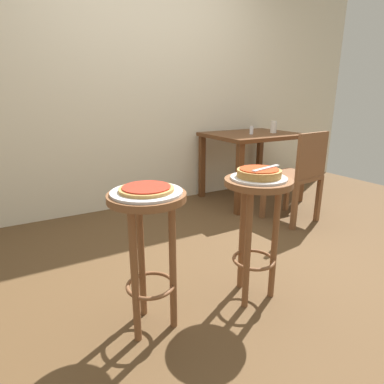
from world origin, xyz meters
TOP-DOWN VIEW (x-y plane):
  - ground_plane at (0.00, 0.00)m, footprint 6.00×6.00m
  - back_wall at (0.00, 1.65)m, footprint 6.00×0.10m
  - stool_foreground at (-0.13, -0.34)m, footprint 0.37×0.37m
  - serving_plate_foreground at (-0.13, -0.34)m, footprint 0.30×0.30m
  - pizza_foreground at (-0.13, -0.34)m, footprint 0.24×0.24m
  - stool_middle at (-0.75, -0.28)m, footprint 0.37×0.37m
  - serving_plate_middle at (-0.75, -0.28)m, footprint 0.33×0.33m
  - pizza_middle at (-0.75, -0.28)m, footprint 0.25×0.25m
  - dining_table at (1.08, 1.15)m, footprint 0.97×0.80m
  - cup_near_edge at (1.30, 1.06)m, footprint 0.07×0.07m
  - condiment_shaker at (1.00, 1.08)m, footprint 0.04×0.04m
  - wooden_chair at (1.00, 0.39)m, footprint 0.44×0.44m
  - pizza_server_knife at (-0.10, -0.36)m, footprint 0.22×0.07m

SIDE VIEW (x-z plane):
  - ground_plane at x=0.00m, z-range 0.00..0.00m
  - wooden_chair at x=1.00m, z-range 0.04..0.89m
  - stool_foreground at x=-0.13m, z-range 0.17..0.89m
  - stool_middle at x=-0.75m, z-range 0.17..0.89m
  - dining_table at x=1.08m, z-range 0.26..1.02m
  - serving_plate_foreground at x=-0.13m, z-range 0.72..0.73m
  - serving_plate_middle at x=-0.75m, z-range 0.72..0.73m
  - pizza_middle at x=-0.75m, z-range 0.73..0.76m
  - pizza_foreground at x=-0.13m, z-range 0.73..0.78m
  - pizza_server_knife at x=-0.10m, z-range 0.78..0.79m
  - condiment_shaker at x=1.00m, z-range 0.76..0.84m
  - cup_near_edge at x=1.30m, z-range 0.76..0.88m
  - back_wall at x=0.00m, z-range 0.00..3.00m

